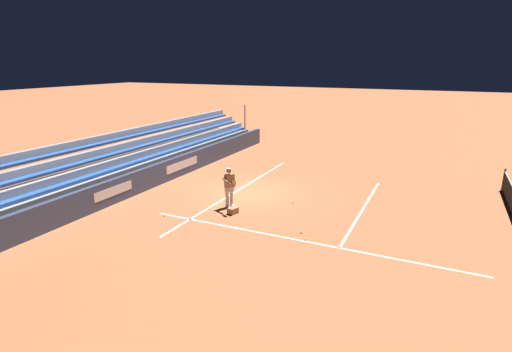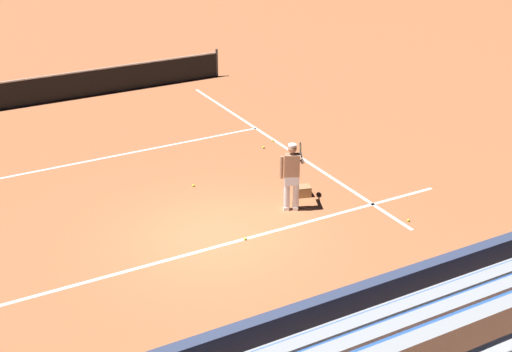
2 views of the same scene
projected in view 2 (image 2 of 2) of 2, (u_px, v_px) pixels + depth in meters
ground_plane at (214, 235)px, 16.18m from camera, size 160.00×160.00×0.00m
court_baseline_white at (224, 245)px, 15.78m from camera, size 12.00×0.10×0.01m
court_sideline_white at (280, 144)px, 21.16m from camera, size 0.10×12.00×0.01m
court_service_line_white at (131, 153)px, 20.56m from camera, size 8.22×0.10×0.01m
back_wall_sponsor_board at (329, 322)px, 12.29m from camera, size 22.35×0.25×1.10m
tennis_player at (292, 176)px, 16.97m from camera, size 0.90×0.88×1.71m
ball_box_cardboard at (302, 191)px, 17.97m from camera, size 0.47×0.40×0.26m
tennis_ball_midcourt at (264, 147)px, 20.85m from camera, size 0.07×0.07×0.07m
tennis_ball_toward_net at (245, 239)px, 15.97m from camera, size 0.07×0.07×0.07m
tennis_ball_far_left at (409, 220)px, 16.76m from camera, size 0.07×0.07×0.07m
tennis_ball_by_box at (273, 141)px, 21.32m from camera, size 0.07×0.07×0.07m
tennis_ball_stray_back at (193, 186)px, 18.48m from camera, size 0.07×0.07×0.07m
tennis_net at (75, 85)px, 24.83m from camera, size 11.09×0.09×1.07m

